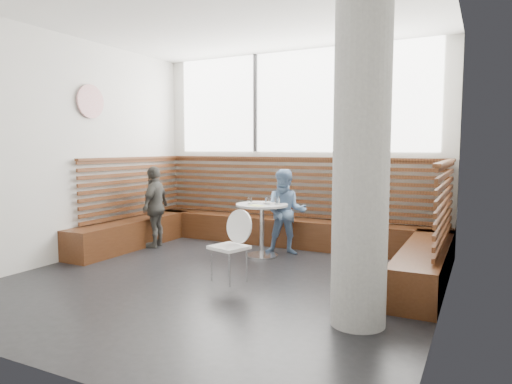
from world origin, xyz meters
The scene contains 15 objects.
room centered at (0.00, 0.00, 1.60)m, with size 5.00×5.00×3.20m.
booth centered at (0.00, 1.77, 0.41)m, with size 5.00×2.50×1.44m.
concrete_column centered at (1.85, -0.60, 1.60)m, with size 0.50×0.50×3.20m, color gray.
wall_art centered at (-2.46, 0.40, 2.30)m, with size 0.50×0.50×0.03m, color white.
cafe_table centered at (-0.09, 1.36, 0.56)m, with size 0.77×0.77×0.79m.
cafe_chair centered at (0.13, 0.09, 0.51)m, with size 0.41×0.40×0.86m.
adult_man centered at (1.42, 1.33, 0.84)m, with size 1.09×0.63×1.69m, color #4E5136.
child_back centered at (0.18, 1.65, 0.65)m, with size 0.63×0.49×1.29m, color #617FA8.
child_left centered at (-1.93, 1.19, 0.66)m, with size 0.77×0.32×1.32m, color #474540.
plate_near centered at (-0.23, 1.41, 0.80)m, with size 0.20×0.20×0.01m, color white.
plate_far centered at (-0.02, 1.47, 0.80)m, with size 0.19×0.19×0.01m, color white.
glass_left centered at (-0.23, 1.25, 0.84)m, with size 0.07×0.07×0.11m, color white.
glass_mid centered at (0.01, 1.35, 0.84)m, with size 0.07×0.07×0.11m, color white.
glass_right centered at (0.15, 1.39, 0.85)m, with size 0.07×0.07×0.12m, color white.
menu_card centered at (-0.07, 1.15, 0.79)m, with size 0.22×0.15×0.00m, color #A5C64C.
Camera 1 is at (2.84, -4.64, 1.61)m, focal length 32.00 mm.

